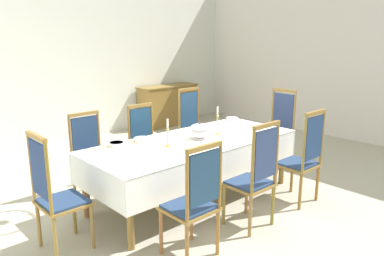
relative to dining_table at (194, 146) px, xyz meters
The scene contains 22 objects.
ground 0.71m from the dining_table, 90.00° to the left, with size 8.24×7.09×0.04m, color #AEA893.
back_wall 3.82m from the dining_table, 90.00° to the left, with size 8.24×0.08×3.35m, color silver.
right_wall 4.28m from the dining_table, ahead, with size 0.08×7.09×3.35m, color silver.
dining_table is the anchor object (origin of this frame).
tablecloth 0.01m from the dining_table, 90.00° to the right, with size 2.68×1.11×0.36m.
chair_south_a 1.30m from the dining_table, 132.71° to the right, with size 0.44×0.42×1.10m.
chair_north_a 1.30m from the dining_table, 132.78° to the left, with size 0.44×0.42×1.06m.
chair_south_b 0.96m from the dining_table, 91.71° to the right, with size 0.44×0.42×1.15m.
chair_north_b 0.96m from the dining_table, 91.72° to the left, with size 0.44×0.42×1.06m.
chair_south_c 1.31m from the dining_table, 47.08° to the right, with size 0.44×0.42×1.15m.
chair_north_c 1.31m from the dining_table, 47.17° to the left, with size 0.44×0.42×1.20m.
chair_head_west 1.74m from the dining_table, behind, with size 0.42×0.44×1.16m.
chair_head_east 1.74m from the dining_table, ahead, with size 0.42×0.44×1.20m.
soup_tureen 0.20m from the dining_table, ahead, with size 0.25×0.25×0.21m.
candlestick_west 0.45m from the dining_table, behind, with size 0.07×0.07×0.32m.
candlestick_east 0.46m from the dining_table, ahead, with size 0.07×0.07×0.36m.
bowl_near_left 0.64m from the dining_table, 139.42° to the left, with size 0.19×0.19×0.04m.
bowl_near_right 0.93m from the dining_table, 151.52° to the left, with size 0.19×0.19×0.04m.
bowl_far_left 1.26m from the dining_table, 20.29° to the left, with size 0.18×0.18×0.04m.
spoon_primary 0.75m from the dining_table, 144.17° to the left, with size 0.03×0.18×0.01m.
spoon_secondary 1.05m from the dining_table, 153.74° to the left, with size 0.06×0.17×0.01m.
sideboard 4.11m from the dining_table, 55.41° to the left, with size 1.44×0.48×0.90m.
Camera 1 is at (-2.99, -3.33, 1.98)m, focal length 35.38 mm.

